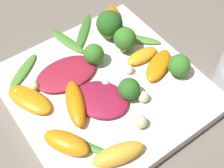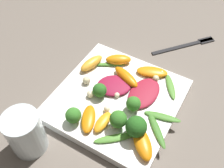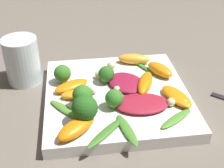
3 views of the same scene
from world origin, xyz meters
TOP-DOWN VIEW (x-y plane):
  - ground_plane at (0.00, 0.00)m, footprint 2.40×2.40m
  - plate at (0.00, 0.00)m, footprint 0.27×0.27m
  - drinking_glass at (0.18, -0.10)m, footprint 0.07×0.07m
  - radicchio_leaf_0 at (-0.04, 0.05)m, footprint 0.10×0.07m
  - radicchio_leaf_1 at (-0.02, -0.02)m, footprint 0.10×0.10m
  - orange_segment_0 at (-0.06, -0.01)m, footprint 0.05×0.08m
  - orange_segment_1 at (-0.10, 0.04)m, footprint 0.06×0.08m
  - orange_segment_2 at (0.08, 0.10)m, footprint 0.08×0.08m
  - orange_segment_3 at (0.09, -0.02)m, footprint 0.08×0.06m
  - orange_segment_4 at (-0.10, -0.05)m, footprint 0.06×0.07m
  - orange_segment_5 at (0.08, 0.01)m, footprint 0.06×0.02m
  - orange_segment_6 at (-0.05, -0.10)m, footprint 0.07×0.04m
  - broccoli_floret_0 at (0.01, 0.05)m, footprint 0.03×0.03m
  - broccoli_floret_1 at (0.02, -0.04)m, footprint 0.03×0.03m
  - broccoli_floret_2 at (0.10, -0.05)m, footprint 0.03×0.03m
  - broccoli_floret_3 at (0.07, 0.04)m, footprint 0.04×0.04m
  - broccoli_floret_4 at (0.07, 0.08)m, footprint 0.04×0.04m
  - arugula_sprig_0 at (0.03, 0.11)m, footprint 0.08×0.08m
  - arugula_sprig_1 at (0.00, 0.11)m, footprint 0.03×0.08m
  - arugula_sprig_2 at (0.10, 0.05)m, footprint 0.07×0.08m
  - arugula_sprig_3 at (-0.08, -0.07)m, footprint 0.05×0.08m
  - arugula_sprig_4 at (-0.09, 0.10)m, footprint 0.07×0.06m
  - macadamia_nut_0 at (0.03, -0.05)m, footprint 0.02×0.02m
  - macadamia_nut_1 at (-0.11, 0.06)m, footprint 0.01×0.01m
  - macadamia_nut_2 at (0.00, -0.00)m, footprint 0.01×0.01m
  - macadamia_nut_3 at (-0.09, 0.06)m, footprint 0.02×0.02m
  - macadamia_nut_4 at (0.04, 0.00)m, footprint 0.01×0.01m
  - macadamia_nut_5 at (0.00, -0.08)m, footprint 0.02×0.02m

SIDE VIEW (x-z plane):
  - ground_plane at x=0.00m, z-range 0.00..0.00m
  - plate at x=0.00m, z-range 0.00..0.02m
  - arugula_sprig_3 at x=-0.08m, z-range 0.02..0.03m
  - arugula_sprig_4 at x=-0.09m, z-range 0.02..0.03m
  - arugula_sprig_0 at x=0.03m, z-range 0.02..0.03m
  - arugula_sprig_1 at x=0.00m, z-range 0.02..0.03m
  - arugula_sprig_2 at x=0.10m, z-range 0.02..0.03m
  - radicchio_leaf_0 at x=-0.04m, z-range 0.02..0.04m
  - radicchio_leaf_1 at x=-0.02m, z-range 0.02..0.04m
  - macadamia_nut_2 at x=0.00m, z-range 0.02..0.04m
  - macadamia_nut_1 at x=-0.11m, z-range 0.02..0.04m
  - macadamia_nut_4 at x=0.04m, z-range 0.02..0.04m
  - orange_segment_5 at x=0.08m, z-range 0.02..0.04m
  - orange_segment_1 at x=-0.10m, z-range 0.02..0.04m
  - orange_segment_3 at x=0.09m, z-range 0.02..0.04m
  - macadamia_nut_3 at x=-0.09m, z-range 0.02..0.04m
  - macadamia_nut_0 at x=0.03m, z-range 0.02..0.04m
  - macadamia_nut_5 at x=0.00m, z-range 0.02..0.04m
  - orange_segment_2 at x=0.08m, z-range 0.02..0.04m
  - orange_segment_0 at x=-0.06m, z-range 0.02..0.05m
  - orange_segment_6 at x=-0.05m, z-range 0.02..0.05m
  - orange_segment_4 at x=-0.10m, z-range 0.02..0.05m
  - broccoli_floret_1 at x=0.02m, z-range 0.02..0.06m
  - broccoli_floret_0 at x=0.01m, z-range 0.03..0.06m
  - broccoli_floret_2 at x=0.10m, z-range 0.03..0.06m
  - drinking_glass at x=0.18m, z-range 0.00..0.10m
  - broccoli_floret_3 at x=0.07m, z-range 0.03..0.07m
  - broccoli_floret_4 at x=0.07m, z-range 0.03..0.08m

